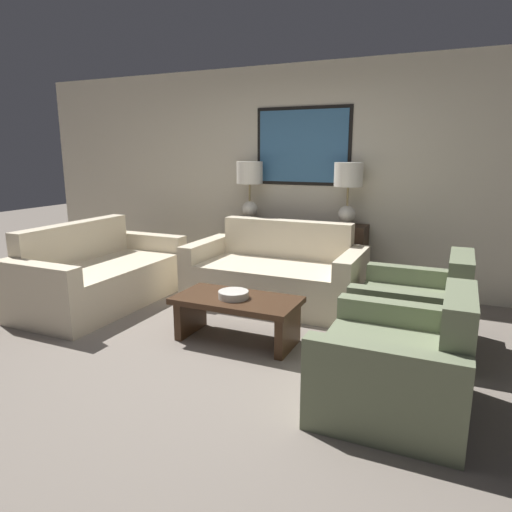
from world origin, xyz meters
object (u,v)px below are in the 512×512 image
Objects in this scene: couch_by_back_wall at (276,276)px; coffee_table at (237,309)px; couch_by_side at (101,277)px; table_lamp_right at (348,184)px; decorative_bowl at (233,295)px; console_table at (295,255)px; armchair_near_camera at (398,368)px; table_lamp_left at (250,181)px; armchair_near_back_wall at (415,313)px.

couch_by_back_wall is 1.14m from coffee_table.
couch_by_side is at bearing 169.96° from coffee_table.
table_lamp_right is 2.70× the size of decorative_bowl.
table_lamp_right reaches higher than decorative_bowl.
console_table is 1.75× the size of armchair_near_camera.
console_table is at bearing 92.88° from coffee_table.
table_lamp_right is 2.93m from couch_by_side.
couch_by_back_wall is (-0.61, -0.64, -0.98)m from table_lamp_right.
table_lamp_right is at bearing 111.15° from armchair_near_camera.
table_lamp_right reaches higher than couch_by_back_wall.
table_lamp_left is 2.65m from armchair_near_back_wall.
console_table is at bearing 141.18° from armchair_near_back_wall.
coffee_table is at bearing -158.61° from armchair_near_back_wall.
armchair_near_camera reaches higher than console_table.
table_lamp_right reaches higher than coffee_table.
table_lamp_right is 0.38× the size of couch_by_side.
couch_by_back_wall is 1.00× the size of couch_by_side.
couch_by_side is at bearing -140.15° from console_table.
couch_by_back_wall is 1.92m from couch_by_side.
table_lamp_right is 0.73× the size of armchair_near_camera.
couch_by_side is 3.37m from armchair_near_camera.
coffee_table is 1.12× the size of armchair_near_camera.
armchair_near_back_wall is at bearing -53.45° from table_lamp_right.
table_lamp_left is at bearing 133.68° from couch_by_back_wall.
decorative_bowl is at bearing -87.81° from console_table.
couch_by_side is 1.85m from decorative_bowl.
console_table is at bearing 180.00° from table_lamp_right.
couch_by_side reaches higher than coffee_table.
console_table is at bearing 92.19° from decorative_bowl.
couch_by_side is at bearing 164.84° from armchair_near_camera.
table_lamp_left is 0.65× the size of coffee_table.
coffee_table is 0.14m from decorative_bowl.
console_table reaches higher than coffee_table.
decorative_bowl is at bearing -86.61° from couch_by_back_wall.
armchair_near_back_wall is 1.12m from armchair_near_camera.
decorative_bowl is at bearing 159.70° from armchair_near_camera.
couch_by_back_wall is 1.17m from decorative_bowl.
coffee_table is (0.09, -1.14, -0.01)m from couch_by_back_wall.
couch_by_side is at bearing -127.86° from table_lamp_left.
armchair_near_camera is at bearing -57.03° from console_table.
coffee_table is 4.13× the size of decorative_bowl.
console_table is at bearing 0.00° from table_lamp_left.
decorative_bowl is (-0.02, -0.02, 0.14)m from coffee_table.
table_lamp_left is 3.31m from armchair_near_camera.
armchair_near_back_wall is at bearing -38.82° from console_table.
console_table is 0.90× the size of couch_by_side.
couch_by_back_wall is (0.61, -0.64, -0.98)m from table_lamp_left.
table_lamp_right is 2.10m from coffee_table.
couch_by_back_wall is at bearing 93.39° from decorative_bowl.
table_lamp_left is 0.38× the size of couch_by_side.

